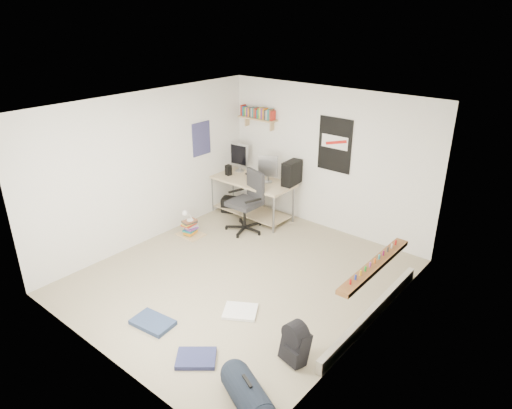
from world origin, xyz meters
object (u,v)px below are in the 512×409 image
Objects in this scene: office_chair at (244,205)px; duffel_bag at (247,396)px; backpack at (295,346)px; book_stack at (191,227)px; desk at (251,198)px.

duffel_bag is at bearing -31.57° from office_chair.
backpack is 3.47m from book_stack.
book_stack is at bearing 169.12° from duffel_bag.
desk is 1.34m from book_stack.
book_stack is (-0.60, -0.75, -0.34)m from office_chair.
office_chair reaches higher than desk.
desk is 4.00× the size of book_stack.
office_chair is 1.76× the size of duffel_bag.
duffel_bag reaches higher than book_stack.
duffel_bag is (2.89, -3.49, -0.22)m from desk.
desk is 4.10× the size of backpack.
office_chair reaches higher than backpack.
office_chair reaches higher than duffel_bag.
desk is at bearing 135.50° from office_chair.
office_chair is 2.66× the size of book_stack.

